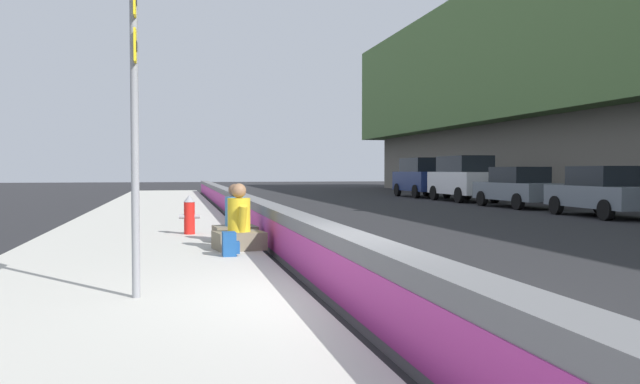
% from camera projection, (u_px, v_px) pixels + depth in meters
% --- Properties ---
extents(ground_plane, '(160.00, 160.00, 0.00)m').
position_uv_depth(ground_plane, '(352.00, 308.00, 7.44)').
color(ground_plane, '#232326').
rests_on(ground_plane, ground).
extents(sidewalk_strip, '(80.00, 4.40, 0.14)m').
position_uv_depth(sidewalk_strip, '(109.00, 313.00, 6.86)').
color(sidewalk_strip, '#B5B2A8').
rests_on(sidewalk_strip, ground_plane).
extents(jersey_barrier, '(76.00, 0.45, 0.85)m').
position_uv_depth(jersey_barrier, '(351.00, 271.00, 7.43)').
color(jersey_barrier, slate).
rests_on(jersey_barrier, ground_plane).
extents(route_sign_post, '(0.44, 0.09, 3.60)m').
position_uv_depth(route_sign_post, '(135.00, 113.00, 7.27)').
color(route_sign_post, gray).
rests_on(route_sign_post, sidewalk_strip).
extents(fire_hydrant, '(0.26, 0.46, 0.88)m').
position_uv_depth(fire_hydrant, '(189.00, 214.00, 14.58)').
color(fire_hydrant, red).
rests_on(fire_hydrant, sidewalk_strip).
extents(seated_person_foreground, '(0.86, 0.97, 1.20)m').
position_uv_depth(seated_person_foreground, '(239.00, 229.00, 11.79)').
color(seated_person_foreground, '#706651').
rests_on(seated_person_foreground, sidewalk_strip).
extents(seated_person_middle, '(0.78, 0.90, 1.16)m').
position_uv_depth(seated_person_middle, '(235.00, 223.00, 13.11)').
color(seated_person_middle, '#706651').
rests_on(seated_person_middle, sidewalk_strip).
extents(backpack, '(0.32, 0.28, 0.40)m').
position_uv_depth(backpack, '(230.00, 244.00, 10.90)').
color(backpack, navy).
rests_on(backpack, sidewalk_strip).
extents(parked_car_third, '(4.57, 2.08, 1.71)m').
position_uv_depth(parked_car_third, '(604.00, 191.00, 21.81)').
color(parked_car_third, slate).
rests_on(parked_car_third, ground_plane).
extents(parked_car_fourth, '(4.56, 2.07, 1.71)m').
position_uv_depth(parked_car_fourth, '(518.00, 187.00, 27.25)').
color(parked_car_fourth, slate).
rests_on(parked_car_fourth, ground_plane).
extents(parked_car_midline, '(4.80, 2.07, 2.28)m').
position_uv_depth(parked_car_midline, '(464.00, 178.00, 32.63)').
color(parked_car_midline, silver).
rests_on(parked_car_midline, ground_plane).
extents(parked_car_far, '(4.81, 2.08, 2.28)m').
position_uv_depth(parked_car_far, '(422.00, 177.00, 37.89)').
color(parked_car_far, navy).
rests_on(parked_car_far, ground_plane).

